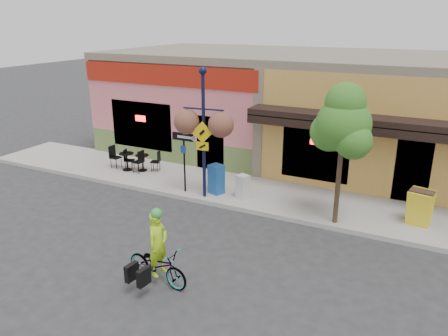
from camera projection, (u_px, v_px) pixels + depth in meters
name	position (u px, v px, depth m)	size (l,w,h in m)	color
ground	(244.00, 220.00, 13.44)	(90.00, 90.00, 0.00)	#2D2D30
sidewalk	(268.00, 195.00, 15.11)	(24.00, 3.00, 0.15)	#9E9B93
curb	(251.00, 211.00, 13.88)	(24.00, 0.12, 0.15)	#A8A59E
building	(315.00, 106.00, 19.06)	(18.20, 8.20, 4.50)	#D26771
bicycle	(157.00, 265.00, 10.15)	(0.59, 1.70, 0.89)	#9A2D0E
cyclist_rider	(159.00, 253.00, 10.02)	(0.56, 0.37, 1.55)	#B0E818
lamp_post	(204.00, 134.00, 14.15)	(1.39, 0.55, 4.34)	#111635
one_way_sign	(184.00, 163.00, 14.94)	(0.81, 0.18, 2.11)	black
cafe_set_left	(127.00, 159.00, 17.26)	(1.53, 0.77, 0.92)	black
cafe_set_right	(142.00, 160.00, 17.21)	(1.42, 0.71, 0.85)	black
newspaper_box_blue	(216.00, 179.00, 14.97)	(0.46, 0.41, 1.02)	#1A53A1
newspaper_box_grey	(243.00, 187.00, 14.59)	(0.38, 0.34, 0.81)	silver
street_tree	(341.00, 155.00, 12.30)	(1.63, 1.63, 4.19)	#3D7A26
sandwich_board	(418.00, 210.00, 12.48)	(0.65, 0.48, 1.08)	yellow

